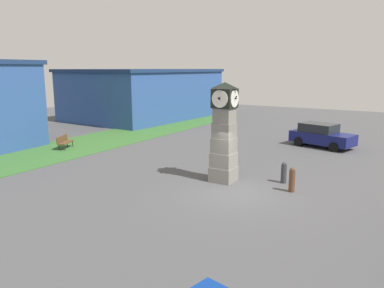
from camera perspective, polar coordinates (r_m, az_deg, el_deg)
ground_plane at (r=16.73m, az=6.30°, el=-7.49°), size 75.38×75.38×0.00m
clock_tower at (r=17.90m, az=4.91°, el=1.41°), size 1.31×1.32×4.79m
bollard_near_tower at (r=18.49m, az=13.82°, el=-4.22°), size 0.27×0.27×1.03m
bollard_mid_row at (r=17.26m, az=14.99°, el=-5.25°), size 0.27×0.27×1.12m
car_far_lot at (r=27.59m, az=19.09°, el=1.28°), size 2.87×4.55×1.64m
bench at (r=26.92m, az=-18.87°, el=0.40°), size 1.67×1.17×0.90m
pedestrian_near_bench at (r=33.98m, az=6.06°, el=3.83°), size 0.42×0.47×1.61m
storefront_low_left at (r=41.89m, az=-7.30°, el=7.64°), size 16.34×11.85×5.31m
grass_verge_far at (r=26.81m, az=-19.33°, el=-0.78°), size 45.23×5.75×0.04m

